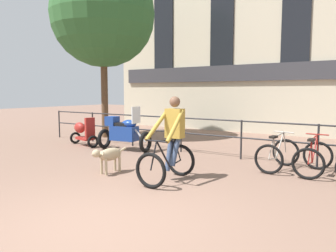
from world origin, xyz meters
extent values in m
plane|color=#7A5B4C|center=(0.00, 0.00, 0.00)|extent=(60.00, 60.00, 0.00)
cylinder|color=#232326|center=(-7.50, 5.20, 0.53)|extent=(0.05, 0.05, 1.05)
cylinder|color=#232326|center=(-5.62, 5.20, 0.53)|extent=(0.05, 0.05, 1.05)
cylinder|color=#232326|center=(-3.75, 5.20, 0.53)|extent=(0.05, 0.05, 1.05)
cylinder|color=#232326|center=(-1.88, 5.20, 0.53)|extent=(0.05, 0.05, 1.05)
cylinder|color=#232326|center=(0.00, 5.20, 0.53)|extent=(0.05, 0.05, 1.05)
cylinder|color=#232326|center=(1.88, 5.20, 0.53)|extent=(0.05, 0.05, 1.05)
cylinder|color=#232326|center=(0.00, 5.20, 1.02)|extent=(15.00, 0.04, 0.04)
cylinder|color=#232326|center=(0.00, 5.20, 0.58)|extent=(15.00, 0.04, 0.04)
cube|color=#BCB299|center=(0.00, 11.00, 4.34)|extent=(18.00, 0.60, 8.67)
cube|color=#333338|center=(0.00, 10.64, 2.60)|extent=(17.10, 0.12, 0.70)
cube|color=black|center=(-6.30, 10.67, 4.77)|extent=(1.10, 0.06, 4.86)
cube|color=black|center=(-3.15, 10.67, 4.77)|extent=(1.10, 0.06, 4.86)
cube|color=black|center=(0.00, 10.67, 4.77)|extent=(1.10, 0.06, 4.86)
torus|color=black|center=(-0.39, 1.74, 0.34)|extent=(0.68, 0.09, 0.68)
torus|color=black|center=(-0.42, 2.84, 0.34)|extent=(0.68, 0.09, 0.68)
cylinder|color=black|center=(-0.40, 2.17, 0.58)|extent=(0.05, 0.49, 0.60)
cylinder|color=black|center=(-0.41, 2.50, 0.54)|extent=(0.04, 0.23, 0.52)
cylinder|color=black|center=(-0.41, 2.27, 0.83)|extent=(0.05, 0.66, 0.10)
cylinder|color=black|center=(-0.42, 2.62, 0.31)|extent=(0.04, 0.44, 0.08)
cylinder|color=black|center=(-0.42, 2.72, 0.57)|extent=(0.03, 0.26, 0.47)
cylinder|color=black|center=(-0.40, 1.84, 0.60)|extent=(0.04, 0.23, 0.54)
cylinder|color=black|center=(-0.40, 1.94, 0.87)|extent=(0.48, 0.05, 0.03)
cube|color=black|center=(-0.42, 2.60, 0.82)|extent=(0.13, 0.24, 0.05)
cube|color=#AD8933|center=(-0.42, 2.60, 1.15)|extent=(0.37, 0.23, 0.60)
sphere|color=brown|center=(-0.42, 2.60, 1.59)|extent=(0.22, 0.22, 0.22)
cylinder|color=#AD8933|center=(-0.62, 2.26, 1.14)|extent=(0.12, 0.72, 0.60)
cylinder|color=#AD8933|center=(-0.20, 2.27, 1.14)|extent=(0.16, 0.72, 0.60)
cylinder|color=#384766|center=(-0.48, 2.49, 0.52)|extent=(0.15, 0.32, 0.69)
cylinder|color=#384766|center=(-0.34, 2.50, 0.58)|extent=(0.13, 0.31, 0.58)
ellipsoid|color=tan|center=(-1.84, 2.18, 0.42)|extent=(0.29, 0.62, 0.28)
cylinder|color=tan|center=(-1.86, 1.94, 0.44)|extent=(0.17, 0.16, 0.17)
sphere|color=tan|center=(-1.87, 1.79, 0.50)|extent=(0.17, 0.17, 0.17)
cone|color=tan|center=(-1.88, 1.71, 0.48)|extent=(0.10, 0.11, 0.09)
cylinder|color=tan|center=(-1.80, 2.54, 0.47)|extent=(0.07, 0.20, 0.10)
cylinder|color=tan|center=(-1.93, 1.99, 0.18)|extent=(0.06, 0.06, 0.36)
cylinder|color=tan|center=(-1.78, 1.98, 0.18)|extent=(0.06, 0.06, 0.36)
cylinder|color=tan|center=(-1.89, 2.38, 0.18)|extent=(0.06, 0.06, 0.36)
cylinder|color=tan|center=(-1.74, 2.37, 0.18)|extent=(0.06, 0.06, 0.36)
torus|color=black|center=(-2.70, 4.54, 0.31)|extent=(0.19, 0.63, 0.62)
torus|color=black|center=(-4.20, 4.35, 0.31)|extent=(0.19, 0.63, 0.62)
cube|color=navy|center=(-3.45, 4.45, 0.53)|extent=(0.87, 0.50, 0.44)
ellipsoid|color=navy|center=(-3.26, 4.47, 0.83)|extent=(0.52, 0.38, 0.24)
cube|color=black|center=(-3.55, 4.43, 0.80)|extent=(0.59, 0.37, 0.10)
cylinder|color=#B2B2B7|center=(-2.89, 4.52, 0.49)|extent=(0.43, 0.11, 0.41)
cube|color=silver|center=(-3.02, 4.50, 1.10)|extent=(0.08, 0.44, 0.50)
cube|color=navy|center=(-3.88, 4.39, 0.89)|extent=(0.36, 0.40, 0.28)
torus|color=black|center=(1.19, 5.07, 0.33)|extent=(0.66, 0.12, 0.66)
torus|color=black|center=(1.09, 4.03, 0.33)|extent=(0.66, 0.12, 0.66)
cylinder|color=#9E998E|center=(1.15, 4.67, 0.56)|extent=(0.07, 0.47, 0.58)
cylinder|color=#9E998E|center=(1.12, 4.35, 0.53)|extent=(0.05, 0.22, 0.51)
cylinder|color=#9E998E|center=(1.14, 4.57, 0.81)|extent=(0.09, 0.63, 0.10)
cylinder|color=#9E998E|center=(1.11, 4.24, 0.31)|extent=(0.06, 0.42, 0.07)
cylinder|color=#9E998E|center=(1.10, 4.14, 0.55)|extent=(0.04, 0.25, 0.46)
cylinder|color=#9E998E|center=(1.18, 4.98, 0.59)|extent=(0.04, 0.21, 0.52)
cylinder|color=#9E998E|center=(1.17, 4.88, 0.84)|extent=(0.48, 0.07, 0.03)
cube|color=black|center=(1.11, 4.26, 0.80)|extent=(0.14, 0.25, 0.05)
torus|color=black|center=(1.90, 5.07, 0.33)|extent=(0.66, 0.06, 0.66)
torus|color=black|center=(1.90, 4.03, 0.33)|extent=(0.66, 0.06, 0.66)
cylinder|color=maroon|center=(1.90, 4.67, 0.56)|extent=(0.03, 0.47, 0.58)
cylinder|color=maroon|center=(1.90, 4.35, 0.53)|extent=(0.03, 0.22, 0.51)
cylinder|color=maroon|center=(1.90, 4.57, 0.81)|extent=(0.04, 0.63, 0.10)
cylinder|color=maroon|center=(1.90, 4.24, 0.31)|extent=(0.03, 0.42, 0.07)
cylinder|color=maroon|center=(1.90, 4.14, 0.55)|extent=(0.02, 0.25, 0.46)
cylinder|color=maroon|center=(1.90, 4.98, 0.59)|extent=(0.03, 0.21, 0.52)
cylinder|color=maroon|center=(1.90, 4.89, 0.84)|extent=(0.48, 0.03, 0.03)
cube|color=black|center=(1.90, 4.26, 0.80)|extent=(0.12, 0.24, 0.05)
torus|color=black|center=(-4.58, 4.23, 0.20)|extent=(0.17, 0.41, 0.40)
torus|color=black|center=(-5.74, 4.50, 0.20)|extent=(0.17, 0.41, 0.40)
cube|color=maroon|center=(-5.16, 4.36, 0.24)|extent=(0.72, 0.43, 0.08)
cube|color=maroon|center=(-4.75, 4.27, 0.60)|extent=(0.17, 0.33, 0.72)
ellipsoid|color=maroon|center=(-5.42, 4.43, 0.58)|extent=(0.58, 0.41, 0.36)
cylinder|color=brown|center=(-6.04, 6.25, 1.81)|extent=(0.26, 0.26, 3.62)
sphere|color=#2D5B2D|center=(-6.04, 6.25, 4.71)|extent=(3.96, 3.96, 3.96)
camera|label=1|loc=(3.19, -3.00, 1.80)|focal=35.00mm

